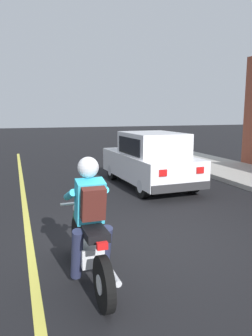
# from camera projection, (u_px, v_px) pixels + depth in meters

# --- Properties ---
(ground_plane) EXTENTS (80.00, 80.00, 0.00)m
(ground_plane) POSITION_uv_depth(u_px,v_px,m) (147.00, 246.00, 5.32)
(ground_plane) COLOR black
(lane_stripe) EXTENTS (0.12, 19.80, 0.01)m
(lane_stripe) POSITION_uv_depth(u_px,v_px,m) (25.00, 206.00, 7.54)
(lane_stripe) COLOR #D1C64C
(lane_stripe) RESTS_ON ground
(motorcycle_with_rider) EXTENTS (0.56, 2.02, 1.62)m
(motorcycle_with_rider) POSITION_uv_depth(u_px,v_px,m) (89.00, 231.00, 4.12)
(motorcycle_with_rider) COLOR black
(motorcycle_with_rider) RESTS_ON ground
(car_hatchback) EXTENTS (1.78, 3.84, 1.57)m
(car_hatchback) POSITION_uv_depth(u_px,v_px,m) (150.00, 160.00, 9.45)
(car_hatchback) COLOR black
(car_hatchback) RESTS_ON ground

